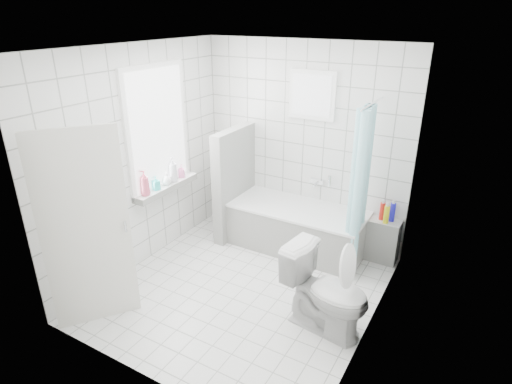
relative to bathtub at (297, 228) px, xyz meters
The scene contains 19 objects.
ground 1.17m from the bathtub, 96.83° to the right, with size 3.00×3.00×0.00m, color white.
ceiling 2.57m from the bathtub, 96.83° to the right, with size 3.00×3.00×0.00m, color white.
wall_back 1.09m from the bathtub, 109.76° to the left, with size 2.80×0.02×2.60m, color white.
wall_front 2.82m from the bathtub, 92.94° to the right, with size 2.80×0.02×2.60m, color white.
wall_left 2.15m from the bathtub, 143.76° to the right, with size 0.02×3.00×2.60m, color white.
wall_right 1.97m from the bathtub, 41.64° to the right, with size 0.02×3.00×2.60m, color white.
window_left 2.15m from the bathtub, 151.02° to the right, with size 0.01×0.90×1.40m, color white.
window_back 1.69m from the bathtub, 96.00° to the left, with size 0.50×0.01×0.50m, color white.
window_sill 1.76m from the bathtub, 150.27° to the right, with size 0.18×1.02×0.08m, color white.
door 2.65m from the bathtub, 116.72° to the right, with size 0.04×0.80×2.00m, color silver.
bathtub is the anchor object (origin of this frame).
partition_wall 1.04m from the bathtub, behind, with size 0.15×0.85×1.50m, color white.
tiled_ledge 1.07m from the bathtub, 13.82° to the left, with size 0.40×0.24×0.55m, color white.
toilet 1.57m from the bathtub, 54.96° to the right, with size 0.48×0.84×0.86m, color white.
curtain_rod 1.89m from the bathtub, ahead, with size 0.02×0.02×0.80m, color silver.
shower_curtain 1.16m from the bathtub, 10.82° to the right, with size 0.14×0.48×1.78m, color #48C8D5, non-canonical shape.
tub_faucet 0.66m from the bathtub, 73.38° to the left, with size 0.18×0.06×0.06m, color silver.
sill_bottles 1.84m from the bathtub, 148.24° to the right, with size 0.18×0.80×0.33m.
ledge_bottles 1.15m from the bathtub, 13.24° to the left, with size 0.18×0.15×0.23m.
Camera 1 is at (2.13, -3.42, 2.92)m, focal length 30.00 mm.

